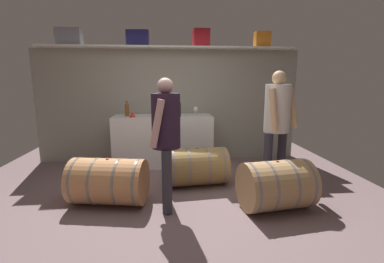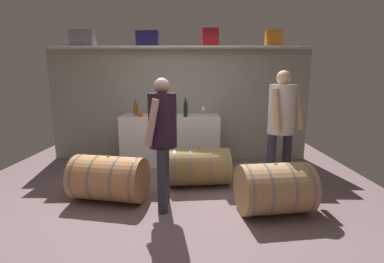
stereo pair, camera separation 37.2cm
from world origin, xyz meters
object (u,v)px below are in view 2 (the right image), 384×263
object	(u,v)px
toolcase_grey	(83,39)
work_cabinet	(171,140)
red_funnel	(140,114)
wine_bottle_dark	(186,109)
wine_bottle_amber	(136,109)
toolcase_red	(210,38)
wine_barrel_far	(109,178)
wine_glass	(203,109)
winemaker_pouring	(162,130)
visitor_tasting	(282,118)
wine_barrel_near	(199,167)
toolcase_orange	(273,39)
wine_barrel_flank	(274,188)
toolcase_navy	(147,39)

from	to	relation	value
toolcase_grey	work_cabinet	size ratio (longest dim) A/B	0.24
work_cabinet	red_funnel	world-z (taller)	red_funnel
wine_bottle_dark	wine_bottle_amber	xyz separation A→B (m)	(-0.93, 0.20, -0.02)
toolcase_red	wine_bottle_amber	world-z (taller)	toolcase_red
work_cabinet	wine_barrel_far	world-z (taller)	work_cabinet
toolcase_grey	toolcase_red	distance (m)	2.36
wine_barrel_far	wine_glass	bearing A→B (deg)	61.52
work_cabinet	winemaker_pouring	size ratio (longest dim) A/B	1.12
toolcase_red	toolcase_grey	bearing A→B (deg)	177.87
wine_barrel_far	winemaker_pouring	world-z (taller)	winemaker_pouring
red_funnel	visitor_tasting	bearing A→B (deg)	-25.32
wine_glass	wine_barrel_near	world-z (taller)	wine_glass
wine_bottle_amber	toolcase_orange	bearing A→B (deg)	5.59
wine_glass	wine_barrel_far	bearing A→B (deg)	-128.50
wine_glass	wine_barrel_far	xyz separation A→B (m)	(-1.29, -1.63, -0.75)
toolcase_orange	wine_glass	size ratio (longest dim) A/B	1.83
wine_bottle_dark	visitor_tasting	size ratio (longest dim) A/B	0.20
wine_barrel_near	wine_barrel_far	world-z (taller)	wine_barrel_far
toolcase_grey	red_funnel	bearing A→B (deg)	-21.77
red_funnel	winemaker_pouring	world-z (taller)	winemaker_pouring
wine_bottle_amber	visitor_tasting	bearing A→B (deg)	-27.34
work_cabinet	wine_bottle_amber	bearing A→B (deg)	-177.93
work_cabinet	wine_barrel_flank	world-z (taller)	work_cabinet
toolcase_red	wine_barrel_far	size ratio (longest dim) A/B	0.30
toolcase_grey	work_cabinet	distance (m)	2.49
toolcase_red	wine_barrel_flank	distance (m)	3.06
toolcase_navy	work_cabinet	size ratio (longest dim) A/B	0.22
winemaker_pouring	wine_barrel_near	bearing A→B (deg)	-32.06
toolcase_grey	visitor_tasting	distance (m)	3.84
work_cabinet	wine_glass	xyz separation A→B (m)	(0.61, 0.01, 0.58)
wine_bottle_amber	wine_barrel_far	distance (m)	1.77
wine_glass	winemaker_pouring	xyz separation A→B (m)	(-0.55, -1.83, -0.06)
wine_bottle_amber	visitor_tasting	world-z (taller)	visitor_tasting
wine_barrel_flank	visitor_tasting	size ratio (longest dim) A/B	0.53
red_funnel	winemaker_pouring	distance (m)	1.75
wine_barrel_far	winemaker_pouring	bearing A→B (deg)	-5.61
work_cabinet	wine_barrel_far	distance (m)	1.76
wine_bottle_dark	wine_barrel_far	world-z (taller)	wine_bottle_dark
wine_barrel_flank	winemaker_pouring	bearing A→B (deg)	166.35
toolcase_grey	winemaker_pouring	size ratio (longest dim) A/B	0.27
toolcase_navy	toolcase_red	size ratio (longest dim) A/B	1.28
wine_glass	wine_barrel_near	xyz separation A→B (m)	(-0.09, -1.08, -0.76)
visitor_tasting	red_funnel	bearing A→B (deg)	-54.00
wine_barrel_near	toolcase_grey	bearing A→B (deg)	143.42
wine_barrel_near	wine_barrel_flank	bearing A→B (deg)	-50.27
wine_glass	toolcase_orange	bearing A→B (deg)	9.51
wine_barrel_far	work_cabinet	bearing A→B (deg)	77.08
wine_glass	winemaker_pouring	world-z (taller)	winemaker_pouring
toolcase_grey	wine_bottle_amber	distance (m)	1.63
toolcase_orange	wine_barrel_near	bearing A→B (deg)	-134.01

